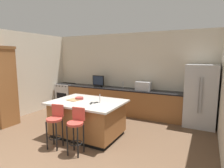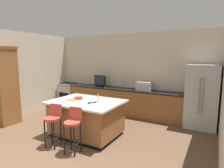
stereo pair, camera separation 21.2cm
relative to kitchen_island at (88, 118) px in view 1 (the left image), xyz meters
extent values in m
cube|color=beige|center=(0.03, 2.53, 0.97)|extent=(6.49, 0.12, 2.86)
cube|color=beige|center=(-3.02, 0.36, 0.97)|extent=(0.12, 4.74, 2.86)
cube|color=brown|center=(-0.04, 2.15, -0.03)|extent=(4.26, 0.60, 0.88)
cube|color=black|center=(-0.04, 2.15, 0.43)|extent=(4.28, 0.62, 0.04)
cube|color=black|center=(0.00, 0.00, -0.42)|extent=(1.56, 1.09, 0.09)
cube|color=brown|center=(0.00, 0.00, 0.01)|extent=(1.64, 1.17, 0.78)
cube|color=beige|center=(0.00, 0.00, 0.43)|extent=(1.80, 1.33, 0.04)
cube|color=#B7BABF|center=(2.54, 2.08, 0.44)|extent=(0.86, 0.74, 1.81)
cylinder|color=gray|center=(2.50, 1.68, 0.53)|extent=(0.02, 0.02, 1.00)
cylinder|color=gray|center=(2.58, 1.68, 0.53)|extent=(0.02, 0.02, 1.00)
cube|color=#B7BABF|center=(-2.55, 2.15, -0.01)|extent=(0.72, 0.60, 0.91)
cube|color=black|center=(-2.55, 1.84, -0.06)|extent=(0.50, 0.01, 0.33)
cube|color=black|center=(-2.55, 2.15, 0.46)|extent=(0.64, 0.50, 0.02)
cylinder|color=black|center=(-2.78, 1.83, 0.39)|extent=(0.04, 0.03, 0.04)
cylinder|color=black|center=(-2.63, 1.83, 0.39)|extent=(0.04, 0.03, 0.04)
cylinder|color=black|center=(-2.47, 1.83, 0.39)|extent=(0.04, 0.03, 0.04)
cylinder|color=black|center=(-2.31, 1.83, 0.39)|extent=(0.04, 0.03, 0.04)
cube|color=brown|center=(-2.65, -0.49, 0.70)|extent=(0.55, 0.59, 2.33)
cube|color=#B7BABF|center=(0.79, 2.15, 0.59)|extent=(0.48, 0.36, 0.29)
cube|color=black|center=(-0.94, 2.10, 0.47)|extent=(0.28, 0.16, 0.05)
cube|color=black|center=(-0.94, 2.10, 0.68)|extent=(0.47, 0.05, 0.38)
cube|color=#1E2D47|center=(-0.94, 2.07, 0.68)|extent=(0.41, 0.01, 0.32)
cylinder|color=#B2B2B7|center=(0.00, 2.25, 0.57)|extent=(0.02, 0.02, 0.24)
cylinder|color=#B2B2B7|center=(0.37, 0.00, 0.56)|extent=(0.02, 0.02, 0.22)
cylinder|color=#B23D33|center=(-0.28, -0.89, 0.19)|extent=(0.34, 0.34, 0.05)
cube|color=#B23D33|center=(-0.31, -0.74, 0.36)|extent=(0.29, 0.08, 0.28)
cylinder|color=black|center=(-0.38, -1.03, -0.15)|extent=(0.03, 0.03, 0.64)
cylinder|color=black|center=(-0.14, -0.99, -0.15)|extent=(0.03, 0.03, 0.64)
cylinder|color=black|center=(-0.42, -0.79, -0.15)|extent=(0.03, 0.03, 0.64)
cylinder|color=black|center=(-0.18, -0.75, -0.15)|extent=(0.03, 0.03, 0.64)
torus|color=black|center=(-0.28, -0.89, -0.23)|extent=(0.28, 0.28, 0.02)
cylinder|color=#B23D33|center=(0.31, -0.90, 0.20)|extent=(0.34, 0.34, 0.05)
cube|color=#B23D33|center=(0.29, -0.75, 0.37)|extent=(0.29, 0.07, 0.28)
cylinder|color=black|center=(0.20, -1.04, -0.14)|extent=(0.03, 0.03, 0.64)
cylinder|color=black|center=(0.44, -1.01, -0.14)|extent=(0.03, 0.03, 0.64)
cylinder|color=black|center=(0.17, -0.79, -0.14)|extent=(0.03, 0.03, 0.64)
cylinder|color=black|center=(0.41, -0.76, -0.14)|extent=(0.03, 0.03, 0.64)
torus|color=black|center=(0.31, -0.90, -0.22)|extent=(0.28, 0.28, 0.02)
cylinder|color=#993833|center=(-0.30, 0.07, 0.48)|extent=(0.21, 0.21, 0.06)
cube|color=black|center=(0.27, -0.04, 0.45)|extent=(0.11, 0.16, 0.01)
cube|color=black|center=(0.22, -0.16, 0.46)|extent=(0.10, 0.17, 0.02)
cube|color=#A87F51|center=(-0.38, -0.06, 0.46)|extent=(0.33, 0.33, 0.02)
camera|label=1|loc=(2.68, -3.86, 1.58)|focal=30.09mm
camera|label=2|loc=(2.86, -3.76, 1.58)|focal=30.09mm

